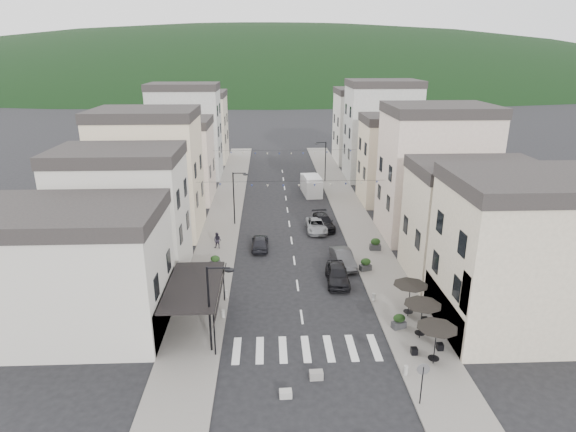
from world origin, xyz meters
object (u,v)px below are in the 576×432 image
at_px(parked_car_d, 323,222).
at_px(delivery_van, 311,185).
at_px(pedestrian_a, 193,287).
at_px(pedestrian_b, 217,241).
at_px(parked_car_b, 343,258).
at_px(parked_car_c, 316,225).
at_px(parked_car_e, 260,242).
at_px(parked_car_a, 337,274).

bearing_deg(parked_car_d, delivery_van, 84.87).
height_order(pedestrian_a, pedestrian_b, pedestrian_b).
relative_size(parked_car_b, parked_car_c, 0.94).
relative_size(pedestrian_a, pedestrian_b, 0.99).
xyz_separation_m(parked_car_e, delivery_van, (6.71, 18.88, 0.59)).
relative_size(parked_car_a, pedestrian_a, 2.82).
bearing_deg(parked_car_a, pedestrian_a, -167.81).
height_order(parked_car_a, pedestrian_a, pedestrian_a).
relative_size(parked_car_c, delivery_van, 0.83).
height_order(delivery_van, pedestrian_b, delivery_van).
distance_m(parked_car_d, pedestrian_b, 12.29).
distance_m(parked_car_b, parked_car_c, 9.06).
bearing_deg(parked_car_e, parked_car_c, -141.59).
height_order(parked_car_c, pedestrian_a, pedestrian_a).
relative_size(parked_car_c, parked_car_e, 1.15).
distance_m(parked_car_c, delivery_van, 14.23).
height_order(parked_car_d, delivery_van, delivery_van).
height_order(parked_car_e, delivery_van, delivery_van).
height_order(parked_car_d, pedestrian_b, pedestrian_b).
xyz_separation_m(parked_car_a, pedestrian_a, (-11.66, -2.02, 0.15)).
relative_size(parked_car_d, pedestrian_a, 3.01).
height_order(parked_car_d, parked_car_e, parked_car_d).
bearing_deg(pedestrian_b, parked_car_a, -19.21).
bearing_deg(parked_car_b, parked_car_c, 93.04).
distance_m(parked_car_b, parked_car_e, 8.64).
height_order(parked_car_a, parked_car_b, parked_car_a).
height_order(parked_car_a, delivery_van, delivery_van).
distance_m(parked_car_a, parked_car_e, 10.02).
bearing_deg(parked_car_e, pedestrian_b, 0.42).
xyz_separation_m(pedestrian_a, pedestrian_b, (1.00, 9.61, 0.01)).
bearing_deg(parked_car_b, parked_car_d, 87.37).
xyz_separation_m(parked_car_b, pedestrian_a, (-12.64, -5.35, 0.21)).
bearing_deg(parked_car_e, parked_car_d, -140.33).
distance_m(parked_car_a, delivery_van, 26.47).
bearing_deg(parked_car_c, pedestrian_a, -127.73).
bearing_deg(parked_car_c, parked_car_e, -141.85).
distance_m(parked_car_e, pedestrian_b, 4.13).
xyz_separation_m(parked_car_c, delivery_van, (0.72, 14.20, 0.63)).
height_order(parked_car_b, parked_car_d, parked_car_b).
distance_m(parked_car_a, parked_car_c, 12.28).
xyz_separation_m(parked_car_a, parked_car_d, (0.28, 13.16, -0.07)).
height_order(parked_car_e, pedestrian_b, pedestrian_b).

